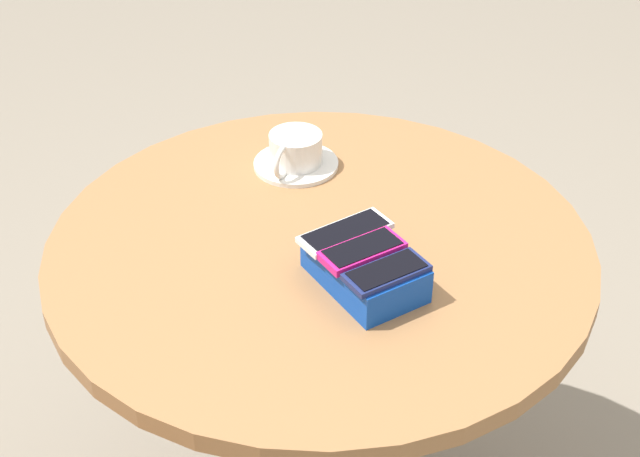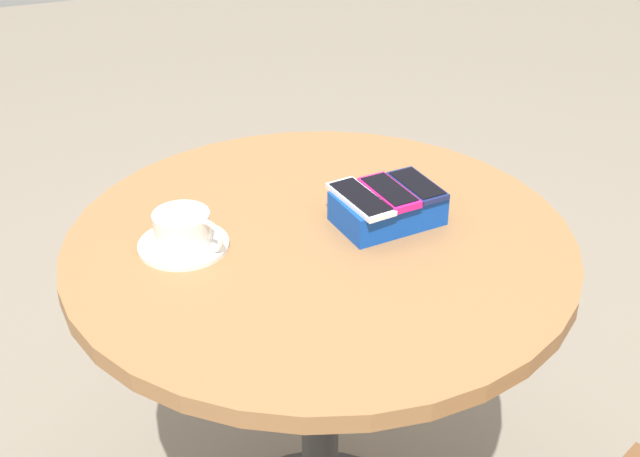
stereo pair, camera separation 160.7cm
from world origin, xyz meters
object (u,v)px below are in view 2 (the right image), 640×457
(phone_magenta, at_px, (389,192))
(phone_navy, at_px, (417,185))
(saucer, at_px, (184,245))
(round_table, at_px, (320,313))
(coffee_cup, at_px, (184,228))
(phone_box, at_px, (388,208))
(phone_white, at_px, (360,199))

(phone_magenta, bearing_deg, phone_navy, -170.57)
(phone_navy, distance_m, saucer, 0.40)
(phone_magenta, bearing_deg, round_table, 4.12)
(round_table, bearing_deg, saucer, -13.36)
(round_table, distance_m, coffee_cup, 0.29)
(phone_navy, bearing_deg, coffee_cup, -4.46)
(round_table, distance_m, phone_magenta, 0.24)
(phone_magenta, height_order, coffee_cup, phone_magenta)
(phone_box, xyz_separation_m, saucer, (0.34, -0.04, -0.02))
(phone_white, bearing_deg, phone_navy, -174.27)
(saucer, xyz_separation_m, coffee_cup, (-0.00, 0.00, 0.03))
(coffee_cup, bearing_deg, round_table, 167.10)
(phone_magenta, xyz_separation_m, coffee_cup, (0.34, -0.04, -0.02))
(phone_magenta, relative_size, phone_white, 0.87)
(phone_navy, distance_m, coffee_cup, 0.40)
(phone_magenta, relative_size, coffee_cup, 1.18)
(phone_white, xyz_separation_m, coffee_cup, (0.29, -0.04, -0.02))
(phone_box, distance_m, phone_magenta, 0.03)
(phone_white, height_order, coffee_cup, coffee_cup)
(phone_magenta, xyz_separation_m, saucer, (0.34, -0.04, -0.06))
(round_table, relative_size, phone_box, 4.56)
(round_table, bearing_deg, phone_navy, -174.23)
(phone_box, xyz_separation_m, phone_navy, (-0.05, -0.00, 0.03))
(phone_box, relative_size, phone_magenta, 1.45)
(coffee_cup, bearing_deg, saucer, -48.58)
(phone_box, bearing_deg, phone_navy, -175.17)
(phone_box, distance_m, saucer, 0.35)
(round_table, distance_m, saucer, 0.27)
(phone_box, relative_size, saucer, 1.25)
(phone_white, bearing_deg, phone_magenta, -178.27)
(saucer, bearing_deg, phone_magenta, 172.93)
(round_table, xyz_separation_m, phone_magenta, (-0.13, -0.01, 0.21))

